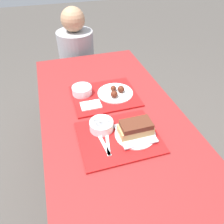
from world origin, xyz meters
TOP-DOWN VIEW (x-y plane):
  - ground_plane at (0.00, 0.00)m, footprint 12.00×12.00m
  - picnic_table at (0.00, 0.00)m, footprint 0.81×1.68m
  - picnic_bench_far at (0.00, 1.06)m, footprint 0.77×0.28m
  - tray_near at (-0.02, -0.16)m, footprint 0.41×0.34m
  - tray_far at (0.01, 0.21)m, footprint 0.41×0.34m
  - bowl_coleslaw_near at (-0.09, -0.08)m, footprint 0.13×0.13m
  - brisket_sandwich_plate at (0.06, -0.17)m, footprint 0.21×0.21m
  - plastic_fork_near at (-0.11, -0.19)m, footprint 0.04×0.17m
  - plastic_knife_near at (-0.09, -0.19)m, footprint 0.05×0.17m
  - condiment_packet at (-0.04, -0.08)m, footprint 0.04×0.03m
  - bowl_coleslaw_far at (-0.13, 0.27)m, footprint 0.13×0.13m
  - wings_plate_far at (0.08, 0.21)m, footprint 0.23×0.23m
  - napkin_far at (-0.10, 0.13)m, footprint 0.12×0.09m
  - person_seated_across at (-0.04, 1.06)m, footprint 0.33×0.33m

SIDE VIEW (x-z plane):
  - ground_plane at x=0.00m, z-range 0.00..0.00m
  - picnic_bench_far at x=0.00m, z-range 0.14..0.57m
  - picnic_table at x=0.00m, z-range 0.29..1.06m
  - person_seated_across at x=-0.04m, z-range 0.37..1.06m
  - tray_near at x=-0.02m, z-range 0.77..0.79m
  - tray_far at x=0.01m, z-range 0.77..0.79m
  - plastic_fork_near at x=-0.11m, z-range 0.79..0.79m
  - plastic_knife_near at x=-0.09m, z-range 0.79..0.79m
  - condiment_packet at x=-0.04m, z-range 0.79..0.79m
  - napkin_far at x=-0.10m, z-range 0.79..0.79m
  - wings_plate_far at x=0.08m, z-range 0.77..0.83m
  - bowl_coleslaw_near at x=-0.09m, z-range 0.79..0.84m
  - bowl_coleslaw_far at x=-0.13m, z-range 0.79..0.84m
  - brisket_sandwich_plate at x=0.06m, z-range 0.78..0.86m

